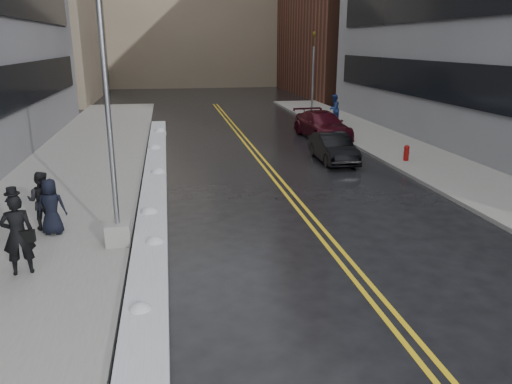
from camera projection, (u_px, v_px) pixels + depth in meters
name	position (u px, v px, depth m)	size (l,w,h in m)	color
ground	(250.00, 271.00, 12.32)	(160.00, 160.00, 0.00)	black
sidewalk_west	(75.00, 176.00, 20.77)	(5.50, 50.00, 0.15)	gray
sidewalk_east	(425.00, 161.00, 23.39)	(4.00, 50.00, 0.15)	gray
lane_line_left	(266.00, 170.00, 22.14)	(0.12, 50.00, 0.01)	gold
lane_line_right	(272.00, 169.00, 22.19)	(0.12, 50.00, 0.01)	gold
snow_ridge	(155.00, 183.00, 19.40)	(0.90, 30.00, 0.34)	silver
building_west_far	(20.00, 4.00, 48.64)	(14.00, 22.00, 18.00)	gray
lamppost	(112.00, 158.00, 12.92)	(0.65, 0.65, 7.62)	gray
fire_hydrant	(406.00, 152.00, 23.09)	(0.26, 0.26, 0.73)	maroon
traffic_signal	(313.00, 72.00, 35.39)	(0.16, 0.20, 6.00)	gray
pedestrian_fedora	(18.00, 235.00, 11.59)	(0.72, 0.47, 1.96)	black
pedestrian_b	(42.00, 200.00, 14.46)	(0.84, 0.66, 1.74)	black
pedestrian_c	(51.00, 207.00, 14.09)	(0.79, 0.52, 1.62)	black
pedestrian_east	(334.00, 109.00, 33.73)	(0.93, 0.73, 1.92)	navy
car_black	(333.00, 148.00, 23.43)	(1.40, 4.02, 1.32)	black
car_maroon	(322.00, 125.00, 29.27)	(2.15, 5.28, 1.53)	#400A16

